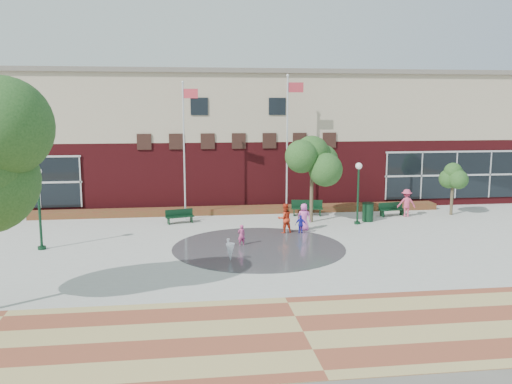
{
  "coord_description": "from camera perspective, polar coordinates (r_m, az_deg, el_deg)",
  "views": [
    {
      "loc": [
        -3.49,
        -22.35,
        6.87
      ],
      "look_at": [
        0.0,
        4.0,
        2.6
      ],
      "focal_mm": 38.0,
      "sensor_mm": 36.0,
      "label": 1
    }
  ],
  "objects": [
    {
      "name": "bench_left",
      "position": [
        32.08,
        -8.01,
        -2.84
      ],
      "size": [
        1.71,
        0.87,
        0.83
      ],
      "rotation": [
        0.0,
        0.0,
        0.26
      ],
      "color": "black",
      "rests_on": "ground"
    },
    {
      "name": "bench_right",
      "position": [
        34.91,
        14.11,
        -2.04
      ],
      "size": [
        1.74,
        0.76,
        0.85
      ],
      "rotation": [
        0.0,
        0.0,
        0.18
      ],
      "color": "black",
      "rests_on": "ground"
    },
    {
      "name": "trash_can",
      "position": [
        32.93,
        11.69,
        -2.08
      ],
      "size": [
        0.7,
        0.7,
        1.14
      ],
      "color": "black",
      "rests_on": "ground"
    },
    {
      "name": "splash_pad",
      "position": [
        26.49,
        0.29,
        -5.89
      ],
      "size": [
        8.4,
        8.4,
        0.01
      ],
      "primitive_type": "cylinder",
      "color": "#383A3D",
      "rests_on": "ground"
    },
    {
      "name": "flagpole_right",
      "position": [
        33.98,
        3.39,
        5.78
      ],
      "size": [
        1.08,
        0.18,
        8.76
      ],
      "rotation": [
        0.0,
        0.0,
        -0.01
      ],
      "color": "white",
      "rests_on": "ground"
    },
    {
      "name": "adult_red",
      "position": [
        29.31,
        3.04,
        -2.8
      ],
      "size": [
        0.92,
        0.78,
        1.64
      ],
      "primitive_type": "imported",
      "rotation": [
        0.0,
        0.0,
        3.37
      ],
      "color": "red",
      "rests_on": "ground"
    },
    {
      "name": "person_bench",
      "position": [
        34.86,
        15.56,
        -1.13
      ],
      "size": [
        1.21,
        0.82,
        1.73
      ],
      "primitive_type": "imported",
      "rotation": [
        0.0,
        0.0,
        2.97
      ],
      "color": "#CF4165",
      "rests_on": "ground"
    },
    {
      "name": "flower_bed",
      "position": [
        34.81,
        -1.64,
        -2.26
      ],
      "size": [
        26.0,
        1.2,
        0.4
      ],
      "primitive_type": "cube",
      "color": "maroon",
      "rests_on": "ground"
    },
    {
      "name": "library_building",
      "position": [
        40.04,
        -2.55,
        5.93
      ],
      "size": [
        44.4,
        10.4,
        9.2
      ],
      "color": "#541015",
      "rests_on": "ground"
    },
    {
      "name": "flagpole_left",
      "position": [
        32.34,
        -7.51,
        5.03
      ],
      "size": [
        0.94,
        0.32,
        8.27
      ],
      "rotation": [
        0.0,
        0.0,
        -0.26
      ],
      "color": "white",
      "rests_on": "ground"
    },
    {
      "name": "tree_small_right",
      "position": [
        36.04,
        20.04,
        1.62
      ],
      "size": [
        2.01,
        2.01,
        3.44
      ],
      "color": "#453A28",
      "rests_on": "ground"
    },
    {
      "name": "lamp_right",
      "position": [
        31.77,
        10.71,
        0.6
      ],
      "size": [
        0.38,
        0.38,
        3.62
      ],
      "color": "black",
      "rests_on": "ground"
    },
    {
      "name": "adult_pink",
      "position": [
        30.03,
        5.07,
        -2.64
      ],
      "size": [
        0.86,
        0.7,
        1.52
      ],
      "primitive_type": "imported",
      "rotation": [
        0.0,
        0.0,
        2.82
      ],
      "color": "#E25DBE",
      "rests_on": "ground"
    },
    {
      "name": "child_blue",
      "position": [
        29.31,
        4.74,
        -3.43
      ],
      "size": [
        0.65,
        0.4,
        1.03
      ],
      "primitive_type": "imported",
      "rotation": [
        0.0,
        0.0,
        2.87
      ],
      "color": "#2122BA",
      "rests_on": "ground"
    },
    {
      "name": "plaza_concrete",
      "position": [
        27.45,
        0.0,
        -5.36
      ],
      "size": [
        46.0,
        18.0,
        0.01
      ],
      "primitive_type": "cube",
      "color": "#A8A8A0",
      "rests_on": "ground"
    },
    {
      "name": "tree_mid",
      "position": [
        31.75,
        5.92,
        3.25
      ],
      "size": [
        2.97,
        2.97,
        5.01
      ],
      "color": "#453A28",
      "rests_on": "ground"
    },
    {
      "name": "ground",
      "position": [
        23.64,
        1.29,
        -7.77
      ],
      "size": [
        120.0,
        120.0,
        0.0
      ],
      "primitive_type": "plane",
      "color": "#666056",
      "rests_on": "ground"
    },
    {
      "name": "water_jet_b",
      "position": [
        26.67,
        -2.95,
        -5.81
      ],
      "size": [
        0.17,
        0.17,
        0.38
      ],
      "primitive_type": "cone",
      "rotation": [
        3.14,
        0.0,
        0.0
      ],
      "color": "white",
      "rests_on": "ground"
    },
    {
      "name": "paver_band",
      "position": [
        17.17,
        4.99,
        -14.48
      ],
      "size": [
        46.0,
        6.0,
        0.01
      ],
      "primitive_type": "cube",
      "color": "brown",
      "rests_on": "ground"
    },
    {
      "name": "bench_mid",
      "position": [
        34.1,
        5.38,
        -2.0
      ],
      "size": [
        2.01,
        0.89,
        0.98
      ],
      "rotation": [
        0.0,
        0.0,
        -0.18
      ],
      "color": "black",
      "rests_on": "ground"
    },
    {
      "name": "lamp_left",
      "position": [
        27.63,
        -21.9,
        -0.68
      ],
      "size": [
        0.42,
        0.42,
        3.99
      ],
      "color": "black",
      "rests_on": "ground"
    },
    {
      "name": "child_splash",
      "position": [
        26.76,
        -1.55,
        -4.57
      ],
      "size": [
        0.45,
        0.36,
        1.07
      ],
      "primitive_type": "imported",
      "rotation": [
        0.0,
        0.0,
        3.44
      ],
      "color": "#CA407F",
      "rests_on": "ground"
    },
    {
      "name": "water_jet_a",
      "position": [
        24.23,
        -2.71,
        -7.35
      ],
      "size": [
        0.41,
        0.41,
        0.8
      ],
      "primitive_type": "cone",
      "rotation": [
        3.14,
        0.0,
        0.0
      ],
      "color": "white",
      "rests_on": "ground"
    }
  ]
}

